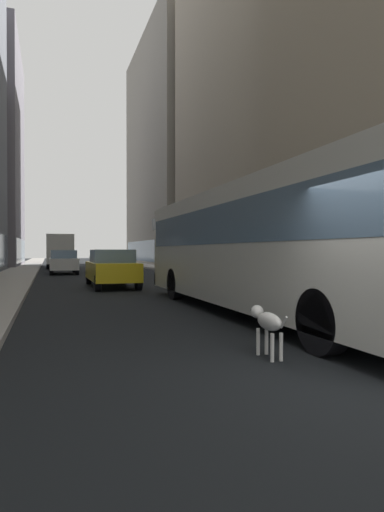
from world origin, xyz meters
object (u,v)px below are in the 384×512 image
at_px(car_grey_wagon, 100,258).
at_px(car_white_van, 64,262).
at_px(box_truck, 59,250).
at_px(car_yellow_taxi, 112,268).
at_px(transit_bus, 259,242).
at_px(dalmatian_dog, 267,322).

distance_m(car_grey_wagon, car_white_van, 13.75).
bearing_deg(box_truck, car_white_van, -90.00).
bearing_deg(car_yellow_taxi, car_grey_wagon, 84.56).
distance_m(transit_bus, car_white_van, 21.38).
bearing_deg(transit_bus, dalmatian_dog, -116.17).
xyz_separation_m(car_grey_wagon, car_white_van, (-4.00, -13.15, 0.00)).
bearing_deg(car_white_van, transit_bus, -79.21).
height_order(car_grey_wagon, dalmatian_dog, car_grey_wagon).
xyz_separation_m(car_grey_wagon, box_truck, (-4.00, -2.02, 0.84)).
height_order(transit_bus, car_grey_wagon, transit_bus).
height_order(car_grey_wagon, car_yellow_taxi, same).
relative_size(car_yellow_taxi, box_truck, 0.62).
relative_size(box_truck, dalmatian_dog, 7.79).
distance_m(car_grey_wagon, car_yellow_taxi, 25.31).
bearing_deg(box_truck, dalmatian_dog, -86.76).
height_order(car_yellow_taxi, car_white_van, same).
distance_m(car_yellow_taxi, dalmatian_dog, 12.93).
bearing_deg(car_yellow_taxi, car_white_van, 97.57).
height_order(transit_bus, car_white_van, transit_bus).
bearing_deg(dalmatian_dog, car_white_van, 94.67).
relative_size(transit_bus, car_grey_wagon, 2.55).
xyz_separation_m(car_white_van, dalmatian_dog, (2.04, -24.97, -0.31)).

